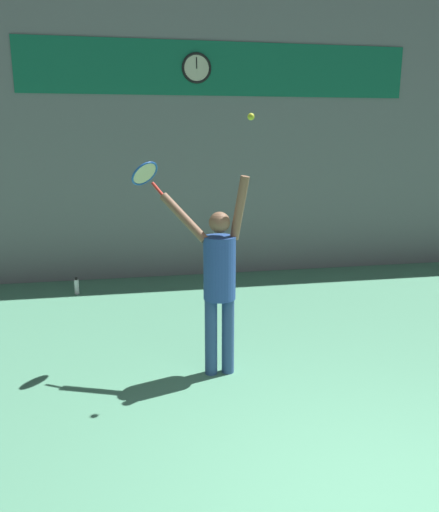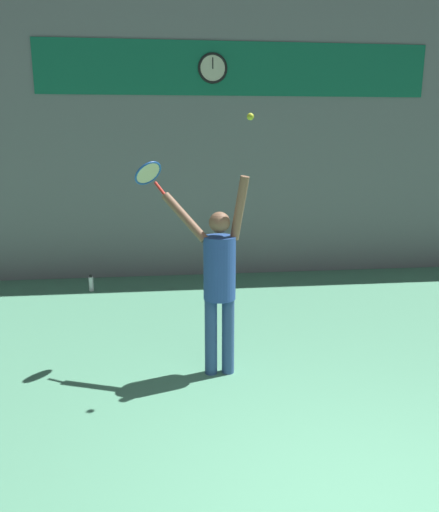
# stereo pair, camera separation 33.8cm
# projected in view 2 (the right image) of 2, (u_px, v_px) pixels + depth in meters

# --- Properties ---
(back_wall) EXTENTS (18.00, 0.10, 5.00)m
(back_wall) POSITION_uv_depth(u_px,v_px,m) (235.00, 133.00, 8.59)
(back_wall) COLOR slate
(back_wall) RESTS_ON ground_plane
(sponsor_banner) EXTENTS (6.56, 0.02, 0.86)m
(sponsor_banner) POSITION_uv_depth(u_px,v_px,m) (236.00, 69.00, 8.29)
(sponsor_banner) COLOR #146B4C
(scoreboard_clock) EXTENTS (0.49, 0.04, 0.49)m
(scoreboard_clock) POSITION_uv_depth(u_px,v_px,m) (213.00, 68.00, 8.23)
(scoreboard_clock) COLOR beige
(tennis_player) EXTENTS (0.88, 0.53, 2.09)m
(tennis_player) POSITION_uv_depth(u_px,v_px,m) (219.00, 276.00, 5.07)
(tennis_player) COLOR #2D4C7F
(tennis_player) RESTS_ON ground_plane
(tennis_racket) EXTENTS (0.38, 0.41, 0.36)m
(tennis_racket) POSITION_uv_depth(u_px,v_px,m) (149.00, 174.00, 5.25)
(tennis_racket) COLOR red
(tennis_ball) EXTENTS (0.07, 0.07, 0.07)m
(tennis_ball) POSITION_uv_depth(u_px,v_px,m) (250.00, 117.00, 4.60)
(tennis_ball) COLOR #CCDB2D
(water_bottle) EXTENTS (0.07, 0.07, 0.27)m
(water_bottle) POSITION_uv_depth(u_px,v_px,m) (91.00, 284.00, 8.07)
(water_bottle) COLOR silver
(water_bottle) RESTS_ON ground_plane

